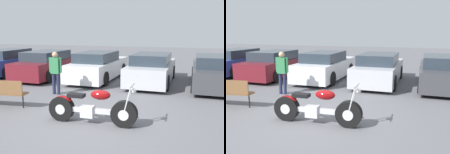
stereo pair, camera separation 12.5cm
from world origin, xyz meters
TOP-DOWN VIEW (x-y plane):
  - ground_plane at (0.00, 0.00)m, footprint 60.00×60.00m
  - motorcycle at (0.16, -0.21)m, footprint 2.38×0.62m
  - parked_car_blue at (-7.05, 5.42)m, footprint 1.80×4.50m
  - parked_car_maroon at (-4.42, 5.17)m, footprint 1.80×4.50m
  - parked_car_white at (-1.79, 5.38)m, footprint 1.80×4.50m
  - parked_car_silver at (0.84, 5.36)m, footprint 1.80×4.50m
  - parked_car_dark_grey at (3.47, 5.32)m, footprint 1.80×4.50m
  - person_standing at (-2.25, 2.17)m, footprint 0.52×0.22m

SIDE VIEW (x-z plane):
  - ground_plane at x=0.00m, z-range 0.00..0.00m
  - motorcycle at x=0.16m, z-range -0.12..0.96m
  - parked_car_blue at x=-7.05m, z-range -0.04..1.33m
  - parked_car_maroon at x=-4.42m, z-range -0.04..1.33m
  - parked_car_white at x=-1.79m, z-range -0.04..1.33m
  - parked_car_silver at x=0.84m, z-range -0.04..1.33m
  - parked_car_dark_grey at x=3.47m, z-range -0.04..1.33m
  - person_standing at x=-2.25m, z-range 0.14..1.75m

